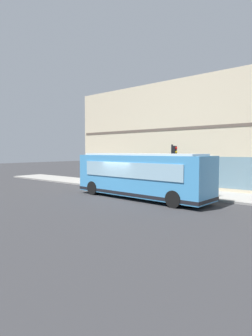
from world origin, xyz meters
The scene contains 10 objects.
ground centered at (0.00, 0.00, 0.00)m, with size 120.00×120.00×0.00m, color #2D2D30.
sidewalk_curb centered at (4.50, 0.00, 0.07)m, with size 3.79×40.00×0.15m, color gray.
building_corner centered at (10.84, 0.00, 4.67)m, with size 8.94×21.99×9.36m.
city_bus_nearside centered at (0.51, -1.08, 1.55)m, with size 3.03×10.15×3.07m.
traffic_light_near_corner centered at (3.04, -2.23, 2.64)m, with size 0.32×0.49×3.57m.
fire_hydrant centered at (4.86, -1.55, 0.51)m, with size 0.35×0.35×0.74m.
pedestrian_walking_along_curb centered at (4.82, 3.20, 1.05)m, with size 0.32×0.32×1.58m.
pedestrian_near_building_entrance centered at (4.44, 2.32, 1.05)m, with size 0.32×0.32×1.57m.
pedestrian_near_hydrant centered at (3.41, -4.96, 1.11)m, with size 0.32×0.32×1.67m.
newspaper_vending_box centered at (5.11, -0.18, 0.60)m, with size 0.44×0.43×0.90m.
Camera 1 is at (-14.28, -12.04, 3.21)m, focal length 28.89 mm.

